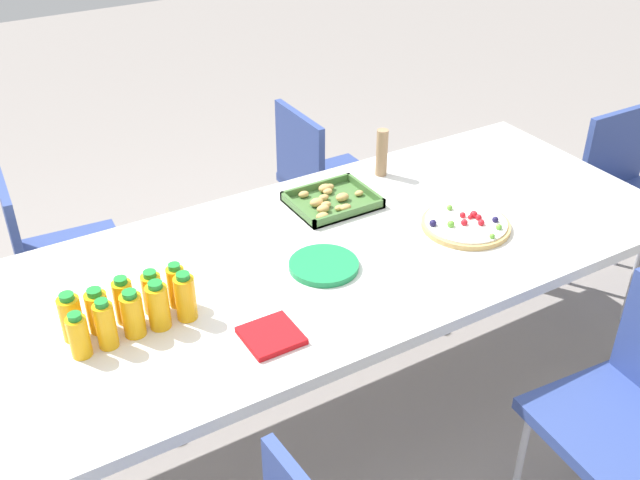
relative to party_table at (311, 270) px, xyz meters
The scene contains 21 objects.
ground_plane 0.68m from the party_table, ahead, with size 12.00×12.00×0.00m, color gray.
party_table is the anchor object (origin of this frame).
chair_end 1.65m from the party_table, ahead, with size 0.40×0.40×0.83m.
chair_near_right 1.04m from the party_table, 55.28° to the right, with size 0.43×0.43×0.83m.
chair_far_left 1.08m from the party_table, 128.13° to the left, with size 0.43×0.43×0.83m.
chair_far_right 1.02m from the party_table, 56.93° to the left, with size 0.40×0.40×0.83m.
juice_bottle_0 0.78m from the party_table, behind, with size 0.05×0.05×0.14m.
juice_bottle_1 0.71m from the party_table, behind, with size 0.05×0.05×0.15m.
juice_bottle_2 0.63m from the party_table, behind, with size 0.06×0.06×0.14m.
juice_bottle_3 0.56m from the party_table, behind, with size 0.06×0.06×0.15m.
juice_bottle_4 0.49m from the party_table, 168.68° to the right, with size 0.06×0.06×0.15m.
juice_bottle_5 0.77m from the party_table, behind, with size 0.06×0.06×0.15m.
juice_bottle_6 0.70m from the party_table, behind, with size 0.06×0.06×0.14m.
juice_bottle_7 0.62m from the party_table, behind, with size 0.06×0.06×0.15m.
juice_bottle_8 0.54m from the party_table, behind, with size 0.06×0.06×0.14m.
juice_bottle_9 0.48m from the party_table, behind, with size 0.05×0.05×0.14m.
fruit_pizza 0.56m from the party_table, 12.26° to the right, with size 0.30×0.30×0.05m.
snack_tray 0.35m from the party_table, 47.69° to the left, with size 0.30×0.24×0.04m.
plate_stack 0.10m from the party_table, 89.55° to the right, with size 0.22×0.22×0.02m.
napkin_stack 0.43m from the party_table, 135.28° to the right, with size 0.15×0.15×0.02m, color red.
cardboard_tube 0.64m from the party_table, 34.35° to the left, with size 0.04×0.04×0.19m, color #9E7A56.
Camera 1 is at (-0.99, -1.71, 2.05)m, focal length 41.67 mm.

